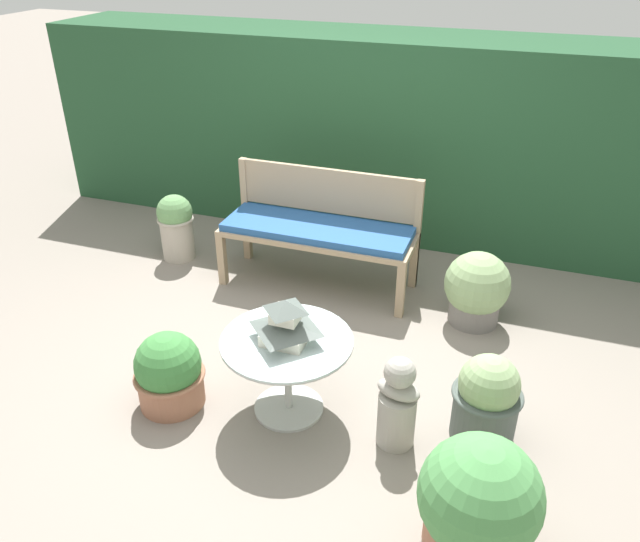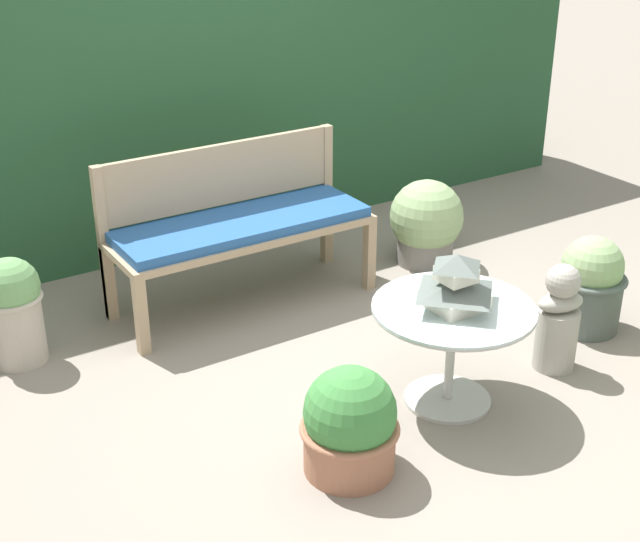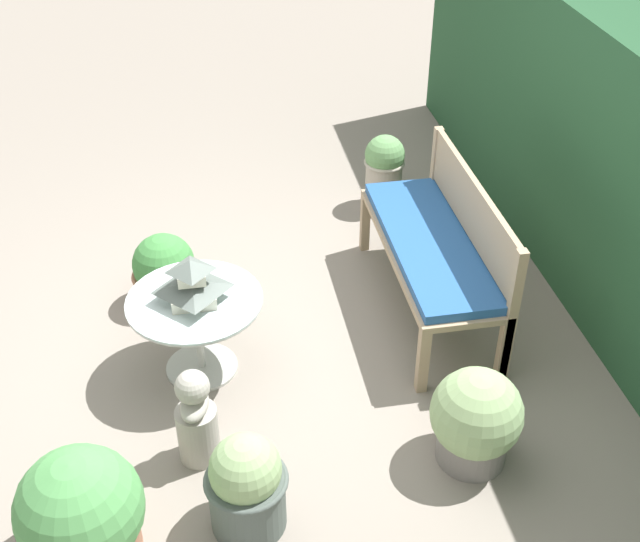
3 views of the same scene
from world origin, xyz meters
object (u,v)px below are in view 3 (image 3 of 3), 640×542
object	(u,v)px
potted_plant_table_near	(246,485)
potted_plant_bench_right	(82,515)
garden_bench	(430,248)
pagoda_birdhouse	(192,283)
potted_plant_bench_left	(476,420)
patio_table	(196,314)
potted_plant_path_edge	(165,272)
potted_plant_table_far	(384,169)
garden_bust	(196,419)

from	to	relation	value
potted_plant_table_near	potted_plant_bench_right	distance (m)	0.74
garden_bench	potted_plant_table_near	world-z (taller)	potted_plant_table_near
pagoda_birdhouse	potted_plant_bench_right	bearing A→B (deg)	-26.24
garden_bench	potted_plant_bench_left	xyz separation A→B (m)	(1.26, -0.12, -0.19)
patio_table	pagoda_birdhouse	distance (m)	0.22
garden_bench	potted_plant_path_edge	bearing A→B (deg)	-102.55
potted_plant_path_edge	garden_bench	bearing A→B (deg)	77.45
patio_table	potted_plant_table_far	bearing A→B (deg)	137.59
potted_plant_bench_left	potted_plant_bench_right	distance (m)	1.94
pagoda_birdhouse	potted_plant_path_edge	xyz separation A→B (m)	(-0.70, -0.18, -0.41)
potted_plant_table_far	potted_plant_path_edge	bearing A→B (deg)	-60.68
potted_plant_bench_left	potted_plant_table_far	distance (m)	2.58
patio_table	potted_plant_path_edge	size ratio (longest dim) A/B	1.56
garden_bust	pagoda_birdhouse	bearing A→B (deg)	-171.78
pagoda_birdhouse	potted_plant_bench_right	xyz separation A→B (m)	(1.18, -0.58, -0.36)
patio_table	potted_plant_table_far	size ratio (longest dim) A/B	1.32
pagoda_birdhouse	potted_plant_table_far	world-z (taller)	pagoda_birdhouse
garden_bench	pagoda_birdhouse	xyz separation A→B (m)	(0.33, -1.46, 0.17)
garden_bench	potted_plant_table_near	xyz separation A→B (m)	(1.47, -1.30, -0.19)
garden_bust	garden_bench	bearing A→B (deg)	135.77
patio_table	pagoda_birdhouse	bearing A→B (deg)	-63.43
potted_plant_table_near	potted_plant_bench_right	world-z (taller)	potted_plant_bench_right
potted_plant_table_near	potted_plant_bench_right	size ratio (longest dim) A/B	0.90
pagoda_birdhouse	potted_plant_path_edge	size ratio (longest dim) A/B	0.67
pagoda_birdhouse	potted_plant_path_edge	distance (m)	0.83
garden_bust	potted_plant_bench_right	xyz separation A→B (m)	(0.51, -0.54, 0.01)
potted_plant_bench_right	potted_plant_table_far	world-z (taller)	potted_plant_bench_right
potted_plant_bench_right	garden_bench	bearing A→B (deg)	126.50
garden_bench	patio_table	size ratio (longest dim) A/B	1.99
potted_plant_table_near	garden_bust	bearing A→B (deg)	-155.78
garden_bench	potted_plant_path_edge	distance (m)	1.70
potted_plant_table_far	potted_plant_bench_right	bearing A→B (deg)	-36.43
patio_table	potted_plant_bench_right	distance (m)	1.32
garden_bench	potted_plant_bench_right	bearing A→B (deg)	-53.50
garden_bench	potted_plant_table_near	bearing A→B (deg)	-41.59
patio_table	potted_plant_bench_right	world-z (taller)	potted_plant_bench_right
garden_bust	potted_plant_bench_right	distance (m)	0.74
potted_plant_bench_left	potted_plant_path_edge	xyz separation A→B (m)	(-1.63, -1.53, -0.04)
patio_table	potted_plant_path_edge	world-z (taller)	patio_table
potted_plant_bench_left	potted_plant_bench_right	world-z (taller)	potted_plant_bench_right
potted_plant_bench_right	potted_plant_path_edge	world-z (taller)	potted_plant_bench_right
garden_bench	potted_plant_bench_left	world-z (taller)	potted_plant_bench_left
garden_bust	potted_plant_path_edge	bearing A→B (deg)	-162.36
pagoda_birdhouse	potted_plant_table_near	size ratio (longest dim) A/B	0.60
potted_plant_table_near	potted_plant_table_far	distance (m)	3.09
garden_bust	potted_plant_bench_right	bearing A→B (deg)	-34.52
potted_plant_table_near	garden_bench	bearing A→B (deg)	138.41
garden_bust	patio_table	bearing A→B (deg)	-171.78
potted_plant_bench_left	pagoda_birdhouse	bearing A→B (deg)	-124.60
pagoda_birdhouse	potted_plant_table_far	bearing A→B (deg)	137.59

